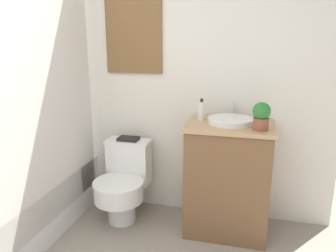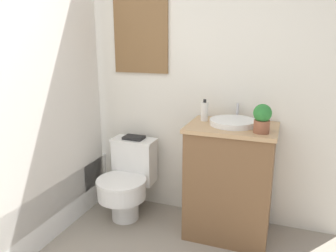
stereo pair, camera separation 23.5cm
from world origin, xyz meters
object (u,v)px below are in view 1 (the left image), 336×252
at_px(sink, 231,121).
at_px(soap_bottle, 201,111).
at_px(toilet, 124,181).
at_px(book_on_tank, 128,139).
at_px(potted_plant, 261,116).

height_order(sink, soap_bottle, soap_bottle).
relative_size(toilet, soap_bottle, 3.91).
relative_size(sink, book_on_tank, 2.19).
xyz_separation_m(soap_bottle, potted_plant, (0.44, -0.20, 0.03)).
bearing_deg(potted_plant, sink, 145.98).
relative_size(sink, potted_plant, 1.92).
height_order(potted_plant, book_on_tank, potted_plant).
xyz_separation_m(soap_bottle, book_on_tank, (-0.63, 0.04, -0.29)).
xyz_separation_m(sink, book_on_tank, (-0.86, 0.09, -0.23)).
distance_m(soap_bottle, book_on_tank, 0.69).
bearing_deg(toilet, potted_plant, -5.09).
bearing_deg(potted_plant, soap_bottle, 156.15).
relative_size(soap_bottle, book_on_tank, 0.97).
bearing_deg(soap_bottle, book_on_tank, 176.55).
relative_size(soap_bottle, potted_plant, 0.85).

